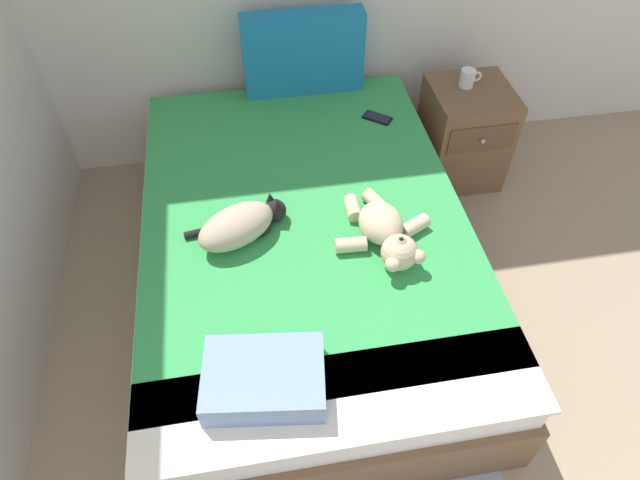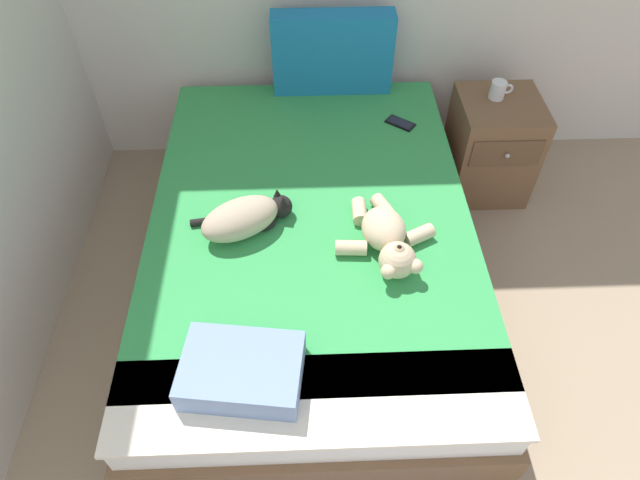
{
  "view_description": "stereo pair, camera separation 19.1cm",
  "coord_description": "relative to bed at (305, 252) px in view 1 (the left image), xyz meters",
  "views": [
    {
      "loc": [
        1.02,
        0.88,
        2.24
      ],
      "look_at": [
        1.27,
        2.34,
        0.59
      ],
      "focal_mm": 30.91,
      "sensor_mm": 36.0,
      "label": 1
    },
    {
      "loc": [
        1.21,
        0.86,
        2.24
      ],
      "look_at": [
        1.27,
        2.34,
        0.59
      ],
      "focal_mm": 30.91,
      "sensor_mm": 36.0,
      "label": 2
    }
  ],
  "objects": [
    {
      "name": "throw_pillow",
      "position": [
        -0.25,
        -0.79,
        0.32
      ],
      "size": [
        0.43,
        0.33,
        0.11
      ],
      "primitive_type": "cube",
      "rotation": [
        0.0,
        0.0,
        -0.13
      ],
      "color": "#728CB7",
      "rests_on": "bed"
    },
    {
      "name": "cat",
      "position": [
        -0.28,
        -0.09,
        0.33
      ],
      "size": [
        0.44,
        0.33,
        0.15
      ],
      "color": "tan",
      "rests_on": "bed"
    },
    {
      "name": "cell_phone",
      "position": [
        0.48,
        0.62,
        0.27
      ],
      "size": [
        0.16,
        0.15,
        0.01
      ],
      "color": "black",
      "rests_on": "bed"
    },
    {
      "name": "patterned_cushion",
      "position": [
        0.14,
        0.96,
        0.48
      ],
      "size": [
        0.63,
        0.13,
        0.43
      ],
      "color": "#1972AD",
      "rests_on": "bed"
    },
    {
      "name": "ground_plane",
      "position": [
        0.84,
        -0.73,
        -0.26
      ],
      "size": [
        10.37,
        10.37,
        0.0
      ],
      "primitive_type": "plane",
      "color": "gray"
    },
    {
      "name": "teddy_bear",
      "position": [
        0.3,
        -0.23,
        0.33
      ],
      "size": [
        0.42,
        0.49,
        0.16
      ],
      "color": "beige",
      "rests_on": "bed"
    },
    {
      "name": "bed",
      "position": [
        0.0,
        0.0,
        0.0
      ],
      "size": [
        1.46,
        2.1,
        0.52
      ],
      "color": "brown",
      "rests_on": "ground_plane"
    },
    {
      "name": "nightstand",
      "position": [
        1.03,
        0.7,
        0.03
      ],
      "size": [
        0.43,
        0.46,
        0.58
      ],
      "color": "brown",
      "rests_on": "ground_plane"
    },
    {
      "name": "mug",
      "position": [
        1.0,
        0.75,
        0.37
      ],
      "size": [
        0.12,
        0.08,
        0.09
      ],
      "color": "silver",
      "rests_on": "nightstand"
    }
  ]
}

